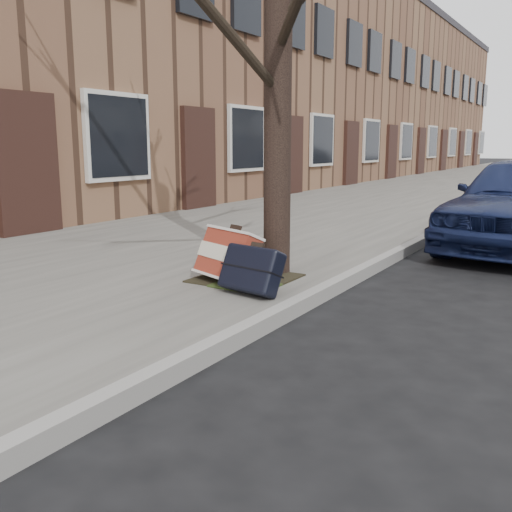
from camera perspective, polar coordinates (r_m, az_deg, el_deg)
The scene contains 7 objects.
ground at distance 3.62m, azimuth 16.13°, elevation -11.66°, with size 120.00×120.00×0.00m, color black.
near_sidewalk at distance 18.85m, azimuth 17.50°, elevation 6.57°, with size 5.00×70.00×0.12m, color slate.
house_near at distance 21.99m, azimuth 3.02°, elevation 16.61°, with size 6.80×40.00×7.00m, color brown.
dirt_patch at distance 5.42m, azimuth -1.03°, elevation -2.22°, with size 0.85×0.85×0.01m, color black.
street_tree at distance 5.68m, azimuth 2.25°, elevation 23.07°, with size 0.26×0.26×4.87m, color black.
suitcase_red at distance 5.22m, azimuth -2.90°, elevation 0.01°, with size 0.65×0.18×0.47m, color maroon.
suitcase_navy at distance 4.82m, azimuth -0.45°, elevation -1.33°, with size 0.55×0.18×0.40m, color black.
Camera 1 is at (0.83, -3.25, 1.37)m, focal length 40.00 mm.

